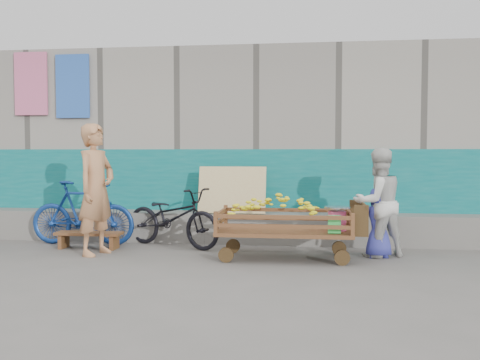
# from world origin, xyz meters

# --- Properties ---
(ground) EXTENTS (80.00, 80.00, 0.00)m
(ground) POSITION_xyz_m (0.00, 0.00, 0.00)
(ground) COLOR #595852
(ground) RESTS_ON ground
(building_wall) EXTENTS (12.00, 3.50, 3.00)m
(building_wall) POSITION_xyz_m (-0.00, 4.05, 1.47)
(building_wall) COLOR gray
(building_wall) RESTS_ON ground
(banana_cart) EXTENTS (1.85, 0.84, 0.79)m
(banana_cart) POSITION_xyz_m (1.09, 1.19, 0.53)
(banana_cart) COLOR brown
(banana_cart) RESTS_ON ground
(bench) EXTENTS (0.93, 0.28, 0.23)m
(bench) POSITION_xyz_m (-1.64, 1.56, 0.17)
(bench) COLOR brown
(bench) RESTS_ON ground
(vendor_man) EXTENTS (0.58, 0.72, 1.73)m
(vendor_man) POSITION_xyz_m (-1.36, 1.16, 0.87)
(vendor_man) COLOR #B1784E
(vendor_man) RESTS_ON ground
(woman) EXTENTS (0.85, 0.78, 1.41)m
(woman) POSITION_xyz_m (2.31, 1.49, 0.71)
(woman) COLOR silver
(woman) RESTS_ON ground
(child) EXTENTS (0.49, 0.36, 0.91)m
(child) POSITION_xyz_m (2.31, 1.43, 0.46)
(child) COLOR #303593
(child) RESTS_ON ground
(bicycle_dark) EXTENTS (1.71, 1.19, 0.85)m
(bicycle_dark) POSITION_xyz_m (-0.51, 1.85, 0.43)
(bicycle_dark) COLOR black
(bicycle_dark) RESTS_ON ground
(bicycle_blue) EXTENTS (1.56, 0.45, 0.94)m
(bicycle_blue) POSITION_xyz_m (-1.85, 1.85, 0.47)
(bicycle_blue) COLOR navy
(bicycle_blue) RESTS_ON ground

